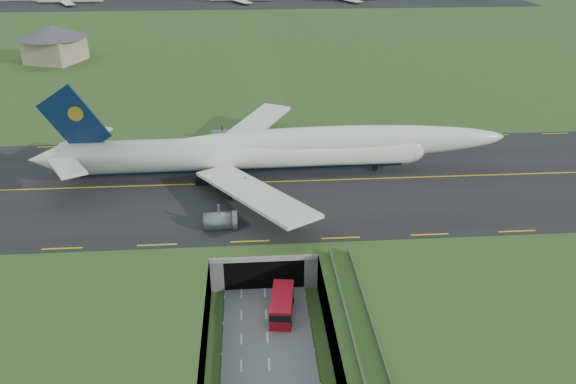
{
  "coord_description": "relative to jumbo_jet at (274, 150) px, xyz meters",
  "views": [
    {
      "loc": [
        -1.53,
        -61.48,
        50.89
      ],
      "look_at": [
        4.43,
        20.0,
        10.4
      ],
      "focal_mm": 35.0,
      "sensor_mm": 36.0,
      "label": 1
    }
  ],
  "objects": [
    {
      "name": "service_building",
      "position": [
        -68.72,
        97.47,
        2.01
      ],
      "size": [
        28.65,
        28.65,
        12.17
      ],
      "rotation": [
        0.0,
        0.0,
        -0.35
      ],
      "color": "tan",
      "rests_on": "ground"
    },
    {
      "name": "jumbo_jet",
      "position": [
        0.0,
        0.0,
        0.0
      ],
      "size": [
        89.55,
        58.53,
        19.36
      ],
      "rotation": [
        0.0,
        0.0,
        0.02
      ],
      "color": "white",
      "rests_on": "ground"
    },
    {
      "name": "taxiway",
      "position": [
        -2.96,
        -3.17,
        -5.11
      ],
      "size": [
        800.0,
        44.0,
        0.18
      ],
      "primitive_type": "cube",
      "color": "black",
      "rests_on": "airfield_deck"
    },
    {
      "name": "trench_road",
      "position": [
        -2.96,
        -43.67,
        -11.1
      ],
      "size": [
        12.0,
        75.0,
        0.2
      ],
      "primitive_type": "cube",
      "color": "slate",
      "rests_on": "ground"
    },
    {
      "name": "airfield_deck",
      "position": [
        -2.96,
        -36.17,
        -8.2
      ],
      "size": [
        800.0,
        800.0,
        6.0
      ],
      "primitive_type": "cube",
      "color": "gray",
      "rests_on": "ground"
    },
    {
      "name": "ground",
      "position": [
        -2.96,
        -36.17,
        -11.2
      ],
      "size": [
        900.0,
        900.0,
        0.0
      ],
      "primitive_type": "plane",
      "color": "#2D5321",
      "rests_on": "ground"
    },
    {
      "name": "shuttle_tram",
      "position": [
        -0.71,
        -34.26,
        -9.43
      ],
      "size": [
        4.02,
        8.24,
        3.22
      ],
      "rotation": [
        0.0,
        0.0,
        -0.14
      ],
      "color": "#B90C1E",
      "rests_on": "ground"
    },
    {
      "name": "tunnel_portal",
      "position": [
        -2.96,
        -19.46,
        -7.86
      ],
      "size": [
        17.0,
        22.3,
        6.0
      ],
      "color": "gray",
      "rests_on": "ground"
    }
  ]
}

